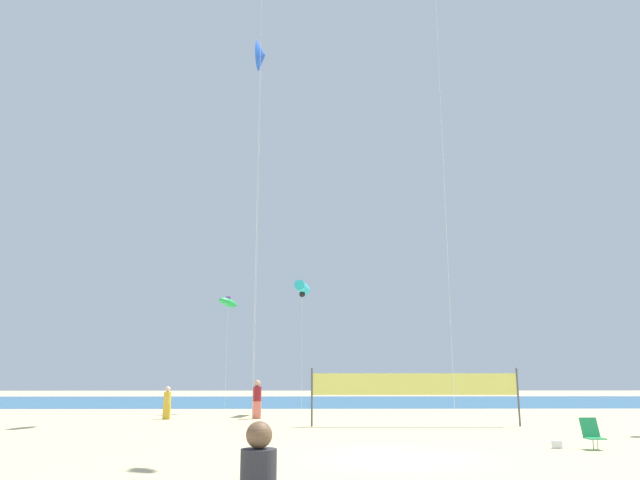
# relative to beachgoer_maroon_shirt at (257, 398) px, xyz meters

# --- Properties ---
(ground_plane) EXTENTS (120.00, 120.00, 0.00)m
(ground_plane) POSITION_rel_beachgoer_maroon_shirt_xyz_m (4.90, -13.86, -0.99)
(ground_plane) COLOR #D1BC89
(ocean_band) EXTENTS (120.00, 20.00, 0.01)m
(ocean_band) POSITION_rel_beachgoer_maroon_shirt_xyz_m (4.90, 18.17, -0.98)
(ocean_band) COLOR #28608C
(ocean_band) RESTS_ON ground
(beachgoer_maroon_shirt) EXTENTS (0.42, 0.42, 1.85)m
(beachgoer_maroon_shirt) POSITION_rel_beachgoer_maroon_shirt_xyz_m (0.00, 0.00, 0.00)
(beachgoer_maroon_shirt) COLOR #EA7260
(beachgoer_maroon_shirt) RESTS_ON ground
(beachgoer_mustard_shirt) EXTENTS (0.35, 0.35, 1.55)m
(beachgoer_mustard_shirt) POSITION_rel_beachgoer_maroon_shirt_xyz_m (-4.33, -0.31, -0.16)
(beachgoer_mustard_shirt) COLOR gold
(beachgoer_mustard_shirt) RESTS_ON ground
(folding_beach_chair) EXTENTS (0.52, 0.65, 0.89)m
(folding_beach_chair) POSITION_rel_beachgoer_maroon_shirt_xyz_m (11.02, -12.11, -0.52)
(folding_beach_chair) COLOR #1E8C4C
(folding_beach_chair) RESTS_ON ground
(volleyball_net) EXTENTS (8.84, 0.18, 2.40)m
(volleyball_net) POSITION_rel_beachgoer_maroon_shirt_xyz_m (7.07, -4.35, 0.65)
(volleyball_net) COLOR #4C4C51
(volleyball_net) RESTS_ON ground
(beach_handbag) EXTENTS (0.28, 0.14, 0.23)m
(beach_handbag) POSITION_rel_beachgoer_maroon_shirt_xyz_m (10.00, -11.97, -0.87)
(beach_handbag) COLOR white
(beach_handbag) RESTS_ON ground
(kite_green_inflatable) EXTENTS (1.29, 1.30, 6.54)m
(kite_green_inflatable) POSITION_rel_beachgoer_maroon_shirt_xyz_m (-2.18, 4.39, 5.19)
(kite_green_inflatable) COLOR silver
(kite_green_inflatable) RESTS_ON ground
(kite_blue_delta) EXTENTS (0.56, 1.71, 20.23)m
(kite_blue_delta) POSITION_rel_beachgoer_maroon_shirt_xyz_m (-0.15, -0.17, 18.38)
(kite_blue_delta) COLOR silver
(kite_blue_delta) RESTS_ON ground
(kite_cyan_tube) EXTENTS (0.86, 2.24, 7.23)m
(kite_cyan_tube) POSITION_rel_beachgoer_maroon_shirt_xyz_m (2.14, 3.45, 5.93)
(kite_cyan_tube) COLOR silver
(kite_cyan_tube) RESTS_ON ground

